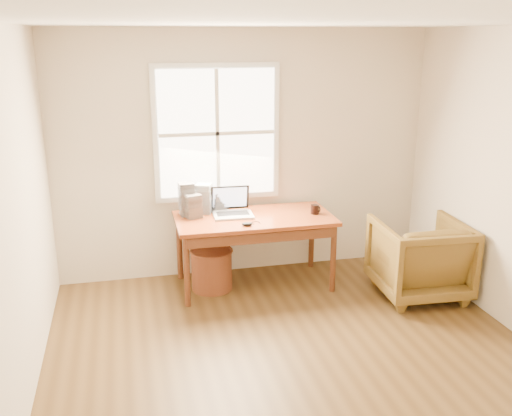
{
  "coord_description": "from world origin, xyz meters",
  "views": [
    {
      "loc": [
        -1.25,
        -3.58,
        2.51
      ],
      "look_at": [
        -0.02,
        1.65,
        0.89
      ],
      "focal_mm": 40.0,
      "sensor_mm": 36.0,
      "label": 1
    }
  ],
  "objects_px": {
    "wicker_stool": "(212,270)",
    "coffee_mug": "(315,209)",
    "armchair": "(419,258)",
    "laptop": "(233,201)",
    "desk": "(254,218)",
    "cd_stack_a": "(204,199)"
  },
  "relations": [
    {
      "from": "desk",
      "to": "coffee_mug",
      "type": "height_order",
      "value": "coffee_mug"
    },
    {
      "from": "armchair",
      "to": "wicker_stool",
      "type": "distance_m",
      "value": 2.1
    },
    {
      "from": "armchair",
      "to": "desk",
      "type": "bearing_deg",
      "value": -18.09
    },
    {
      "from": "wicker_stool",
      "to": "laptop",
      "type": "distance_m",
      "value": 0.75
    },
    {
      "from": "wicker_stool",
      "to": "coffee_mug",
      "type": "distance_m",
      "value": 1.23
    },
    {
      "from": "coffee_mug",
      "to": "cd_stack_a",
      "type": "distance_m",
      "value": 1.15
    },
    {
      "from": "desk",
      "to": "cd_stack_a",
      "type": "bearing_deg",
      "value": 153.07
    },
    {
      "from": "cd_stack_a",
      "to": "laptop",
      "type": "bearing_deg",
      "value": -33.97
    },
    {
      "from": "cd_stack_a",
      "to": "coffee_mug",
      "type": "bearing_deg",
      "value": -14.72
    },
    {
      "from": "desk",
      "to": "laptop",
      "type": "xyz_separation_m",
      "value": [
        -0.21,
        0.06,
        0.18
      ]
    },
    {
      "from": "wicker_stool",
      "to": "coffee_mug",
      "type": "xyz_separation_m",
      "value": [
        1.08,
        -0.05,
        0.59
      ]
    },
    {
      "from": "laptop",
      "to": "coffee_mug",
      "type": "relative_size",
      "value": 4.77
    },
    {
      "from": "wicker_stool",
      "to": "laptop",
      "type": "xyz_separation_m",
      "value": [
        0.24,
        0.06,
        0.7
      ]
    },
    {
      "from": "coffee_mug",
      "to": "cd_stack_a",
      "type": "height_order",
      "value": "cd_stack_a"
    },
    {
      "from": "wicker_stool",
      "to": "coffee_mug",
      "type": "bearing_deg",
      "value": -2.54
    },
    {
      "from": "desk",
      "to": "cd_stack_a",
      "type": "height_order",
      "value": "cd_stack_a"
    },
    {
      "from": "armchair",
      "to": "cd_stack_a",
      "type": "height_order",
      "value": "cd_stack_a"
    },
    {
      "from": "wicker_stool",
      "to": "laptop",
      "type": "bearing_deg",
      "value": 13.77
    },
    {
      "from": "laptop",
      "to": "cd_stack_a",
      "type": "distance_m",
      "value": 0.33
    },
    {
      "from": "armchair",
      "to": "laptop",
      "type": "xyz_separation_m",
      "value": [
        -1.76,
        0.67,
        0.52
      ]
    },
    {
      "from": "wicker_stool",
      "to": "coffee_mug",
      "type": "relative_size",
      "value": 4.35
    },
    {
      "from": "armchair",
      "to": "cd_stack_a",
      "type": "distance_m",
      "value": 2.26
    }
  ]
}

